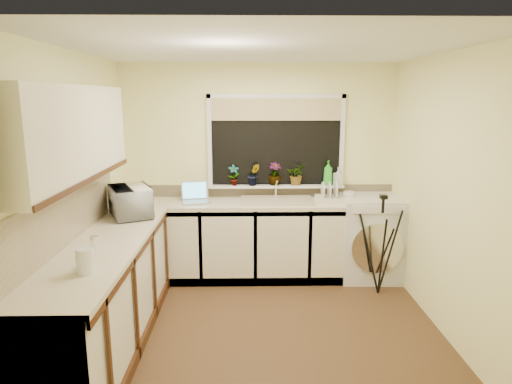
# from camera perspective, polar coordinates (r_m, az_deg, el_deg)

# --- Properties ---
(floor) EXTENTS (3.20, 3.20, 0.00)m
(floor) POSITION_cam_1_polar(r_m,az_deg,el_deg) (4.31, 0.84, -16.70)
(floor) COLOR brown
(floor) RESTS_ON ground
(ceiling) EXTENTS (3.20, 3.20, 0.00)m
(ceiling) POSITION_cam_1_polar(r_m,az_deg,el_deg) (3.80, 0.95, 17.73)
(ceiling) COLOR white
(ceiling) RESTS_ON ground
(wall_back) EXTENTS (3.20, 0.00, 3.20)m
(wall_back) POSITION_cam_1_polar(r_m,az_deg,el_deg) (5.35, 0.35, 2.90)
(wall_back) COLOR #FFFBAA
(wall_back) RESTS_ON ground
(wall_front) EXTENTS (3.20, 0.00, 3.20)m
(wall_front) POSITION_cam_1_polar(r_m,az_deg,el_deg) (2.44, 2.10, -8.30)
(wall_front) COLOR #FFFBAA
(wall_front) RESTS_ON ground
(wall_left) EXTENTS (0.00, 3.00, 3.00)m
(wall_left) POSITION_cam_1_polar(r_m,az_deg,el_deg) (4.14, -21.81, -0.65)
(wall_left) COLOR #FFFBAA
(wall_left) RESTS_ON ground
(wall_right) EXTENTS (0.00, 3.00, 3.00)m
(wall_right) POSITION_cam_1_polar(r_m,az_deg,el_deg) (4.24, 23.03, -0.46)
(wall_right) COLOR #FFFBAA
(wall_right) RESTS_ON ground
(base_cabinet_back) EXTENTS (2.55, 0.60, 0.86)m
(base_cabinet_back) POSITION_cam_1_polar(r_m,az_deg,el_deg) (5.25, -3.16, -6.24)
(base_cabinet_back) COLOR silver
(base_cabinet_back) RESTS_ON floor
(base_cabinet_left) EXTENTS (0.54, 2.40, 0.86)m
(base_cabinet_left) POSITION_cam_1_polar(r_m,az_deg,el_deg) (4.02, -18.34, -12.72)
(base_cabinet_left) COLOR silver
(base_cabinet_left) RESTS_ON floor
(worktop_back) EXTENTS (3.20, 0.60, 0.04)m
(worktop_back) POSITION_cam_1_polar(r_m,az_deg,el_deg) (5.12, 0.42, -1.44)
(worktop_back) COLOR beige
(worktop_back) RESTS_ON base_cabinet_back
(worktop_left) EXTENTS (0.60, 2.40, 0.04)m
(worktop_left) POSITION_cam_1_polar(r_m,az_deg,el_deg) (3.86, -18.77, -6.62)
(worktop_left) COLOR beige
(worktop_left) RESTS_ON base_cabinet_left
(upper_cabinet) EXTENTS (0.28, 1.90, 0.70)m
(upper_cabinet) POSITION_cam_1_polar(r_m,az_deg,el_deg) (3.59, -22.63, 6.77)
(upper_cabinet) COLOR silver
(upper_cabinet) RESTS_ON wall_left
(splashback_left) EXTENTS (0.02, 2.40, 0.45)m
(splashback_left) POSITION_cam_1_polar(r_m,az_deg,el_deg) (3.89, -23.07, -3.05)
(splashback_left) COLOR beige
(splashback_left) RESTS_ON wall_left
(splashback_back) EXTENTS (3.20, 0.02, 0.14)m
(splashback_back) POSITION_cam_1_polar(r_m,az_deg,el_deg) (5.38, 0.35, 0.20)
(splashback_back) COLOR beige
(splashback_back) RESTS_ON wall_back
(window_glass) EXTENTS (1.50, 0.02, 1.00)m
(window_glass) POSITION_cam_1_polar(r_m,az_deg,el_deg) (5.30, 2.53, 6.35)
(window_glass) COLOR black
(window_glass) RESTS_ON wall_back
(window_blind) EXTENTS (1.50, 0.02, 0.25)m
(window_blind) POSITION_cam_1_polar(r_m,az_deg,el_deg) (5.25, 2.58, 10.39)
(window_blind) COLOR tan
(window_blind) RESTS_ON wall_back
(windowsill) EXTENTS (1.60, 0.14, 0.03)m
(windowsill) POSITION_cam_1_polar(r_m,az_deg,el_deg) (5.32, 2.51, 0.76)
(windowsill) COLOR white
(windowsill) RESTS_ON wall_back
(sink) EXTENTS (0.82, 0.46, 0.03)m
(sink) POSITION_cam_1_polar(r_m,az_deg,el_deg) (5.12, 2.66, -1.07)
(sink) COLOR tan
(sink) RESTS_ON worktop_back
(faucet) EXTENTS (0.03, 0.03, 0.24)m
(faucet) POSITION_cam_1_polar(r_m,az_deg,el_deg) (5.28, 2.55, 0.50)
(faucet) COLOR silver
(faucet) RESTS_ON worktop_back
(washing_machine) EXTENTS (0.69, 0.67, 0.95)m
(washing_machine) POSITION_cam_1_polar(r_m,az_deg,el_deg) (5.40, 14.12, -5.52)
(washing_machine) COLOR silver
(washing_machine) RESTS_ON floor
(laptop) EXTENTS (0.35, 0.34, 0.22)m
(laptop) POSITION_cam_1_polar(r_m,az_deg,el_deg) (5.15, -7.68, -0.57)
(laptop) COLOR #9998A0
(laptop) RESTS_ON worktop_back
(kettle) EXTENTS (0.15, 0.15, 0.20)m
(kettle) POSITION_cam_1_polar(r_m,az_deg,el_deg) (4.57, -14.32, -1.95)
(kettle) COLOR silver
(kettle) RESTS_ON worktop_left
(dish_rack) EXTENTS (0.41, 0.34, 0.05)m
(dish_rack) POSITION_cam_1_polar(r_m,az_deg,el_deg) (5.18, 9.41, -0.92)
(dish_rack) COLOR beige
(dish_rack) RESTS_ON worktop_back
(tripod) EXTENTS (0.68, 0.68, 1.08)m
(tripod) POSITION_cam_1_polar(r_m,az_deg,el_deg) (4.94, 15.51, -6.49)
(tripod) COLOR black
(tripod) RESTS_ON floor
(glass_jug) EXTENTS (0.12, 0.12, 0.17)m
(glass_jug) POSITION_cam_1_polar(r_m,az_deg,el_deg) (3.27, -20.84, -8.14)
(glass_jug) COLOR silver
(glass_jug) RESTS_ON worktop_left
(steel_jar) EXTENTS (0.07, 0.07, 0.10)m
(steel_jar) POSITION_cam_1_polar(r_m,az_deg,el_deg) (3.79, -19.77, -5.97)
(steel_jar) COLOR silver
(steel_jar) RESTS_ON worktop_left
(microwave) EXTENTS (0.55, 0.64, 0.30)m
(microwave) POSITION_cam_1_polar(r_m,az_deg,el_deg) (4.65, -15.54, -1.16)
(microwave) COLOR silver
(microwave) RESTS_ON worktop_left
(plant_a) EXTENTS (0.15, 0.12, 0.25)m
(plant_a) POSITION_cam_1_polar(r_m,az_deg,el_deg) (5.26, -2.82, 2.14)
(plant_a) COLOR #999999
(plant_a) RESTS_ON windowsill
(plant_b) EXTENTS (0.16, 0.14, 0.26)m
(plant_b) POSITION_cam_1_polar(r_m,az_deg,el_deg) (5.25, -0.30, 2.22)
(plant_b) COLOR #999999
(plant_b) RESTS_ON windowsill
(plant_c) EXTENTS (0.18, 0.18, 0.27)m
(plant_c) POSITION_cam_1_polar(r_m,az_deg,el_deg) (5.29, 2.39, 2.32)
(plant_c) COLOR #999999
(plant_c) RESTS_ON windowsill
(plant_d) EXTENTS (0.25, 0.23, 0.25)m
(plant_d) POSITION_cam_1_polar(r_m,az_deg,el_deg) (5.32, 5.19, 2.24)
(plant_d) COLOR #999999
(plant_d) RESTS_ON windowsill
(soap_bottle_green) EXTENTS (0.15, 0.15, 0.29)m
(soap_bottle_green) POSITION_cam_1_polar(r_m,az_deg,el_deg) (5.36, 9.11, 2.42)
(soap_bottle_green) COLOR green
(soap_bottle_green) RESTS_ON windowsill
(soap_bottle_clear) EXTENTS (0.11, 0.11, 0.21)m
(soap_bottle_clear) POSITION_cam_1_polar(r_m,az_deg,el_deg) (5.36, 10.36, 1.97)
(soap_bottle_clear) COLOR #999999
(soap_bottle_clear) RESTS_ON windowsill
(cup_back) EXTENTS (0.15, 0.15, 0.11)m
(cup_back) POSITION_cam_1_polar(r_m,az_deg,el_deg) (5.26, 11.65, -0.51)
(cup_back) COLOR silver
(cup_back) RESTS_ON worktop_back
(cup_left) EXTENTS (0.09, 0.09, 0.08)m
(cup_left) POSITION_cam_1_polar(r_m,az_deg,el_deg) (3.39, -20.45, -8.25)
(cup_left) COLOR beige
(cup_left) RESTS_ON worktop_left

